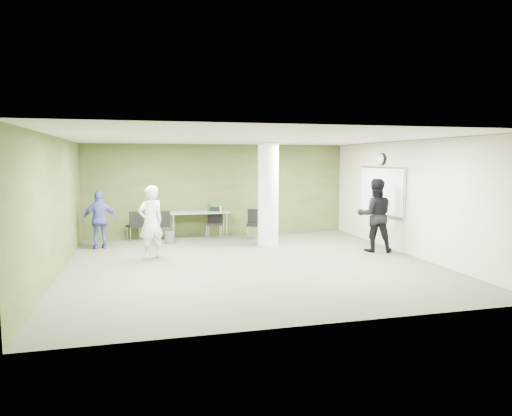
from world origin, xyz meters
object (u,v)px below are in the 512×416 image
object	(u,v)px
folding_table	(200,213)
man_black	(375,215)
woman_white	(151,222)
man_blue	(100,220)
chair_back_left	(136,224)

from	to	relation	value
folding_table	man_black	xyz separation A→B (m)	(4.07, -3.02, 0.17)
woman_white	man_blue	xyz separation A→B (m)	(-1.27, 1.53, -0.10)
man_blue	woman_white	bearing A→B (deg)	119.87
folding_table	man_blue	bearing A→B (deg)	-160.26
chair_back_left	woman_white	world-z (taller)	woman_white
woman_white	chair_back_left	bearing A→B (deg)	-108.18
man_black	woman_white	bearing A→B (deg)	11.11
man_blue	chair_back_left	bearing A→B (deg)	-143.01
man_black	folding_table	bearing A→B (deg)	-19.56
folding_table	man_blue	size ratio (longest dim) A/B	1.13
chair_back_left	folding_table	bearing A→B (deg)	162.84
folding_table	woman_white	size ratio (longest dim) A/B	1.00
chair_back_left	man_blue	size ratio (longest dim) A/B	0.57
folding_table	man_black	size ratio (longest dim) A/B	0.93
man_blue	folding_table	bearing A→B (deg)	-171.28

